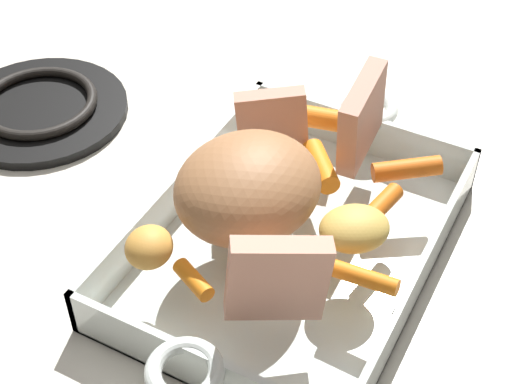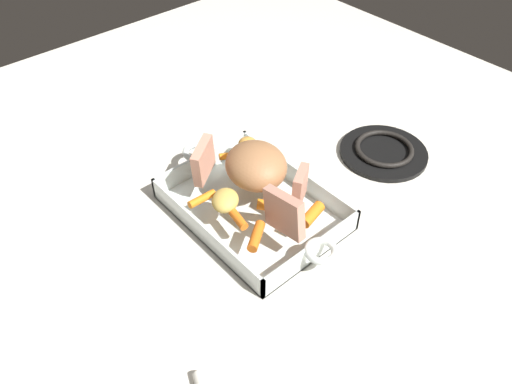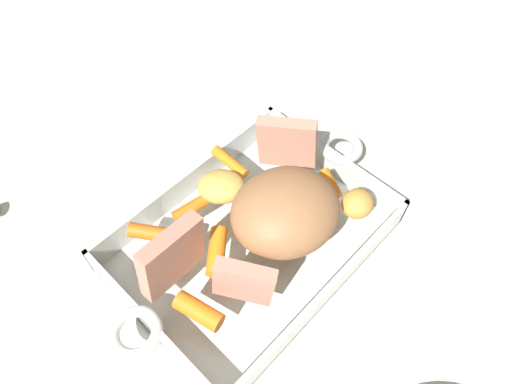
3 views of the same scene
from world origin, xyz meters
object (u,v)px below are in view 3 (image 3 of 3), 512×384
roasting_dish (252,239)px  potato_corner (221,186)px  baby_carrot_southeast (155,233)px  baby_carrot_northeast (331,184)px  baby_carrot_southwest (199,311)px  baby_carrot_long (230,162)px  pork_roast (285,211)px  roast_slice_thin (244,282)px  roast_slice_thick (172,257)px  roast_slice_outer (287,143)px  potato_whole (357,204)px  baby_carrot_short (220,254)px  baby_carrot_northwest (190,209)px

roasting_dish → potato_corner: 0.08m
baby_carrot_southeast → baby_carrot_northeast: size_ratio=1.54×
roasting_dish → baby_carrot_northeast: size_ratio=10.30×
roasting_dish → potato_corner: potato_corner is taller
baby_carrot_southwest → baby_carrot_long: baby_carrot_southwest is taller
pork_roast → roast_slice_thin: 0.10m
roast_slice_thick → potato_corner: bearing=20.5°
roast_slice_outer → roast_slice_thin: roast_slice_outer is taller
roast_slice_thin → potato_whole: (0.17, -0.02, -0.02)m
roast_slice_outer → baby_carrot_southeast: roast_slice_outer is taller
roasting_dish → pork_roast: bearing=-51.5°
roast_slice_thin → baby_carrot_long: (0.12, 0.14, -0.03)m
roast_slice_thick → baby_carrot_southwest: (-0.02, -0.06, -0.03)m
roast_slice_outer → potato_corner: bearing=166.2°
baby_carrot_southwest → roasting_dish: bearing=17.5°
roast_slice_outer → potato_corner: size_ratio=1.25×
roast_slice_thick → roast_slice_thin: size_ratio=1.23×
potato_corner → roast_slice_thin: bearing=-123.3°
roast_slice_thin → roast_slice_thick: bearing=115.6°
roast_slice_thick → baby_carrot_short: bearing=-26.0°
roast_slice_outer → baby_carrot_short: roast_slice_outer is taller
roast_slice_thick → baby_carrot_northwest: size_ratio=1.79×
baby_carrot_southwest → baby_carrot_northeast: 0.23m
baby_carrot_long → roast_slice_outer: bearing=-40.4°
roasting_dish → baby_carrot_long: size_ratio=7.35×
baby_carrot_short → potato_whole: 0.18m
roasting_dish → baby_carrot_long: baby_carrot_long is taller
pork_roast → roast_slice_outer: 0.10m
baby_carrot_northwest → roast_slice_thick: bearing=-142.8°
roast_slice_thick → potato_whole: 0.23m
pork_roast → roast_slice_outer: roast_slice_outer is taller
roast_slice_outer → baby_carrot_southwest: 0.24m
baby_carrot_northwest → potato_whole: potato_whole is taller
baby_carrot_northwest → baby_carrot_southeast: (-0.05, 0.00, 0.00)m
baby_carrot_northwest → potato_whole: bearing=-45.5°
baby_carrot_northwest → potato_corner: (0.05, -0.01, 0.01)m
pork_roast → baby_carrot_northwest: bearing=123.0°
roast_slice_thin → baby_carrot_southeast: (-0.02, 0.13, -0.02)m
baby_carrot_long → potato_corner: (-0.04, -0.02, 0.01)m
baby_carrot_southwest → potato_whole: size_ratio=1.30×
baby_carrot_southeast → baby_carrot_short: bearing=-65.8°
pork_roast → baby_carrot_northwest: (-0.06, 0.10, -0.03)m
roast_slice_outer → baby_carrot_long: 0.08m
potato_whole → roasting_dish: bearing=143.0°
baby_carrot_northwest → potato_corner: size_ratio=0.75×
roasting_dish → baby_carrot_southeast: (-0.09, 0.07, 0.04)m
roast_slice_thin → potato_whole: 0.18m
roast_slice_outer → baby_carrot_northwest: 0.15m
roast_slice_thick → baby_carrot_northwest: (0.07, 0.05, -0.03)m
baby_carrot_southwest → baby_carrot_short: (0.06, 0.03, -0.00)m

